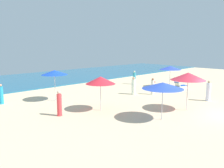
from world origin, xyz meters
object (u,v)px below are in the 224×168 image
object	(u,v)px
beachgoer_2	(59,104)
beachgoer_4	(153,87)
lounge_chair_3_0	(181,86)
beachgoer_1	(208,91)
umbrella_0	(188,76)
beachgoer_5	(1,95)
beach_ball_0	(154,82)
umbrella_2	(54,73)
umbrella_3	(170,68)
lounge_chair_3_1	(181,86)
beachgoer_0	(134,86)
umbrella_4	(163,86)
beachgoer_3	(134,78)
umbrella_1	(101,80)

from	to	relation	value
beachgoer_2	beachgoer_4	world-z (taller)	beachgoer_2
lounge_chair_3_0	beachgoer_1	xyz separation A→B (m)	(-3.48, -4.31, 0.53)
umbrella_0	beachgoer_2	xyz separation A→B (m)	(-6.97, 5.05, -1.58)
beachgoer_5	beach_ball_0	world-z (taller)	beachgoer_5
lounge_chair_3_0	beachgoer_2	distance (m)	14.28
beach_ball_0	umbrella_2	bearing A→B (deg)	178.61
umbrella_2	beachgoer_4	bearing A→B (deg)	-28.28
umbrella_3	lounge_chair_3_1	xyz separation A→B (m)	(0.26, -1.15, -1.81)
beachgoer_0	beachgoer_4	bearing A→B (deg)	55.23
beachgoer_2	beach_ball_0	distance (m)	15.71
umbrella_2	beachgoer_2	world-z (taller)	umbrella_2
beachgoer_4	beachgoer_5	size ratio (longest dim) A/B	0.97
umbrella_0	lounge_chair_3_0	distance (m)	8.80
beachgoer_1	beach_ball_0	distance (m)	9.59
umbrella_2	lounge_chair_3_0	world-z (taller)	umbrella_2
umbrella_4	beachgoer_2	xyz separation A→B (m)	(-3.96, 5.02, -1.31)
umbrella_3	beachgoer_0	world-z (taller)	umbrella_3
umbrella_2	beachgoer_2	distance (m)	4.61
beachgoer_1	umbrella_4	bearing A→B (deg)	-90.70
lounge_chair_3_0	beachgoer_3	world-z (taller)	beachgoer_3
beachgoer_5	beachgoer_0	bearing A→B (deg)	-169.77
umbrella_1	beachgoer_1	xyz separation A→B (m)	(8.07, -4.00, -1.34)
beachgoer_2	beachgoer_0	bearing A→B (deg)	34.91
beachgoer_4	beachgoer_2	bearing A→B (deg)	-34.05
umbrella_1	beachgoer_3	xyz separation A→B (m)	(10.17, 5.51, -1.39)
beachgoer_0	beach_ball_0	world-z (taller)	beachgoer_0
umbrella_3	beachgoer_3	bearing A→B (deg)	105.88
lounge_chair_3_1	beachgoer_1	size ratio (longest dim) A/B	0.94
umbrella_0	umbrella_1	bearing A→B (deg)	135.82
umbrella_1	umbrella_4	distance (m)	4.30
umbrella_3	beachgoer_2	xyz separation A→B (m)	(-14.00, -0.64, -1.30)
beachgoer_1	beachgoer_3	size ratio (longest dim) A/B	1.08
umbrella_2	beachgoer_0	size ratio (longest dim) A/B	1.55
beachgoer_5	lounge_chair_3_1	bearing A→B (deg)	-165.84
lounge_chair_3_0	umbrella_1	bearing A→B (deg)	103.38
umbrella_3	beachgoer_0	bearing A→B (deg)	176.36
beachgoer_2	beachgoer_5	size ratio (longest dim) A/B	1.06
umbrella_4	beachgoer_4	bearing A→B (deg)	39.91
umbrella_1	beachgoer_2	bearing A→B (deg)	161.42
umbrella_0	lounge_chair_3_1	size ratio (longest dim) A/B	1.68
umbrella_3	beachgoer_1	size ratio (longest dim) A/B	1.38
umbrella_1	beachgoer_5	distance (m)	8.01
umbrella_3	beachgoer_5	world-z (taller)	umbrella_3
beach_ball_0	beachgoer_2	bearing A→B (deg)	-167.04
beachgoer_5	umbrella_3	bearing A→B (deg)	-162.43
umbrella_1	beachgoer_5	bearing A→B (deg)	122.04
lounge_chair_3_0	beachgoer_0	xyz separation A→B (m)	(-5.79, 1.59, 0.50)
beachgoer_2	beachgoer_4	bearing A→B (deg)	26.70
umbrella_0	umbrella_1	distance (m)	5.95
umbrella_1	umbrella_3	size ratio (longest dim) A/B	1.04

